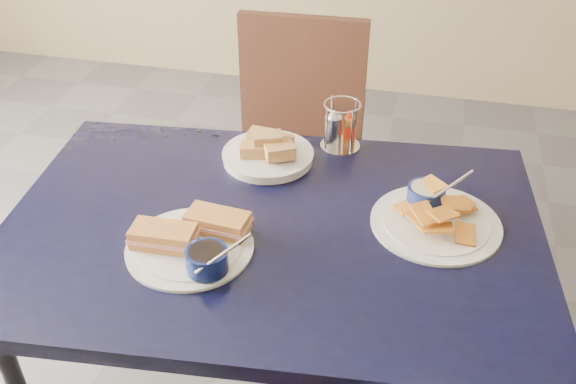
% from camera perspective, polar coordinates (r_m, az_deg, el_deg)
% --- Properties ---
extents(dining_table, '(1.33, 0.95, 0.75)m').
position_cam_1_polar(dining_table, '(1.53, -1.44, -4.77)').
color(dining_table, black).
rests_on(dining_table, ground).
extents(chair_far, '(0.45, 0.43, 0.93)m').
position_cam_1_polar(chair_far, '(2.25, 0.83, 4.89)').
color(chair_far, '#321910').
rests_on(chair_far, ground).
extents(sandwich_plate, '(0.31, 0.28, 0.12)m').
position_cam_1_polar(sandwich_plate, '(1.42, -8.40, -4.32)').
color(sandwich_plate, white).
rests_on(sandwich_plate, dining_table).
extents(plantain_plate, '(0.30, 0.30, 0.12)m').
position_cam_1_polar(plantain_plate, '(1.54, 12.80, -1.89)').
color(plantain_plate, white).
rests_on(plantain_plate, dining_table).
extents(bread_basket, '(0.24, 0.24, 0.08)m').
position_cam_1_polar(bread_basket, '(1.71, -1.77, 3.57)').
color(bread_basket, white).
rests_on(bread_basket, dining_table).
extents(condiment_caddy, '(0.11, 0.11, 0.14)m').
position_cam_1_polar(condiment_caddy, '(1.76, 4.59, 5.63)').
color(condiment_caddy, silver).
rests_on(condiment_caddy, dining_table).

